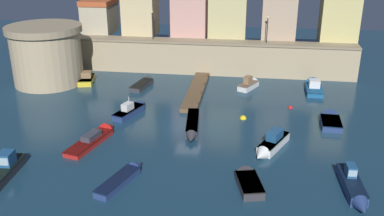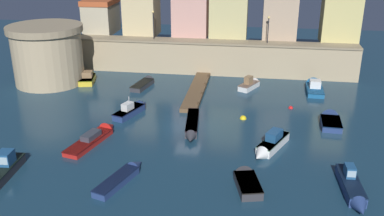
% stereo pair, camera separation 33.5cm
% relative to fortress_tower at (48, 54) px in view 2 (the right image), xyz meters
% --- Properties ---
extents(ground_plane, '(101.27, 101.27, 0.00)m').
position_rel_fortress_tower_xyz_m(ground_plane, '(19.61, -11.11, -3.75)').
color(ground_plane, '#19384C').
extents(quay_wall, '(39.09, 2.83, 4.48)m').
position_rel_fortress_tower_xyz_m(quay_wall, '(19.61, 7.04, -1.49)').
color(quay_wall, tan).
rests_on(quay_wall, ground).
extents(old_town_backdrop, '(38.03, 6.05, 8.41)m').
position_rel_fortress_tower_xyz_m(old_town_backdrop, '(19.49, 10.57, 4.27)').
color(old_town_backdrop, '#B4A98A').
rests_on(old_town_backdrop, ground).
extents(fortress_tower, '(9.25, 9.25, 7.38)m').
position_rel_fortress_tower_xyz_m(fortress_tower, '(0.00, 0.00, 0.00)').
color(fortress_tower, tan).
rests_on(fortress_tower, ground).
extents(pier_dock, '(1.87, 13.38, 0.70)m').
position_rel_fortress_tower_xyz_m(pier_dock, '(19.10, -0.92, -3.53)').
color(pier_dock, brown).
rests_on(pier_dock, ground).
extents(quay_lamp_0, '(0.32, 0.32, 3.83)m').
position_rel_fortress_tower_xyz_m(quay_lamp_0, '(12.07, 7.04, 3.24)').
color(quay_lamp_0, black).
rests_on(quay_lamp_0, quay_wall).
extents(quay_lamp_1, '(0.32, 0.32, 3.49)m').
position_rel_fortress_tower_xyz_m(quay_lamp_1, '(27.32, 7.04, 3.05)').
color(quay_lamp_1, black).
rests_on(quay_lamp_1, quay_wall).
extents(moored_boat_1, '(2.97, 5.49, 2.32)m').
position_rel_fortress_tower_xyz_m(moored_boat_1, '(13.23, -8.45, -3.30)').
color(moored_boat_1, navy).
rests_on(moored_boat_1, ground).
extents(moored_boat_2, '(2.92, 5.94, 1.14)m').
position_rel_fortress_tower_xyz_m(moored_boat_2, '(16.20, -21.77, -3.43)').
color(moored_boat_2, navy).
rests_on(moored_boat_2, ground).
extents(moored_boat_3, '(3.58, 5.71, 1.80)m').
position_rel_fortress_tower_xyz_m(moored_boat_3, '(27.65, -15.02, -3.21)').
color(moored_boat_3, white).
rests_on(moored_boat_3, ground).
extents(moored_boat_4, '(3.02, 4.30, 1.90)m').
position_rel_fortress_tower_xyz_m(moored_boat_4, '(25.51, 1.74, -3.26)').
color(moored_boat_4, white).
rests_on(moored_boat_4, ground).
extents(moored_boat_5, '(2.55, 4.69, 1.89)m').
position_rel_fortress_tower_xyz_m(moored_boat_5, '(4.54, 1.24, -3.25)').
color(moored_boat_5, gold).
rests_on(moored_boat_5, ground).
extents(moored_boat_6, '(1.99, 5.71, 2.09)m').
position_rel_fortress_tower_xyz_m(moored_boat_6, '(33.20, 2.20, -3.34)').
color(moored_boat_6, '#195689').
rests_on(moored_boat_6, ground).
extents(moored_boat_7, '(3.15, 7.32, 1.49)m').
position_rel_fortress_tower_xyz_m(moored_boat_7, '(11.61, -15.18, -3.43)').
color(moored_boat_7, red).
rests_on(moored_boat_7, ground).
extents(moored_boat_8, '(2.34, 5.43, 1.30)m').
position_rel_fortress_tower_xyz_m(moored_boat_8, '(12.31, 0.63, -3.41)').
color(moored_boat_8, '#333338').
rests_on(moored_boat_8, ground).
extents(moored_boat_9, '(1.53, 6.33, 1.87)m').
position_rel_fortress_tower_xyz_m(moored_boat_9, '(33.55, -21.32, -3.24)').
color(moored_boat_9, navy).
rests_on(moored_boat_9, ground).
extents(moored_boat_10, '(2.55, 4.48, 1.52)m').
position_rel_fortress_tower_xyz_m(moored_boat_10, '(25.74, -21.08, -3.37)').
color(moored_boat_10, '#333338').
rests_on(moored_boat_10, ground).
extents(moored_boat_11, '(2.08, 4.33, 1.79)m').
position_rel_fortress_tower_xyz_m(moored_boat_11, '(33.76, -8.07, -3.42)').
color(moored_boat_11, navy).
rests_on(moored_boat_11, ground).
extents(moored_boat_13, '(1.81, 7.27, 1.07)m').
position_rel_fortress_tower_xyz_m(moored_boat_13, '(20.14, -11.75, -3.33)').
color(moored_boat_13, '#333338').
rests_on(moored_boat_13, ground).
extents(mooring_buoy_0, '(0.51, 0.51, 0.51)m').
position_rel_fortress_tower_xyz_m(mooring_buoy_0, '(30.05, -4.53, -3.75)').
color(mooring_buoy_0, red).
rests_on(mooring_buoy_0, ground).
extents(mooring_buoy_1, '(0.69, 0.69, 0.69)m').
position_rel_fortress_tower_xyz_m(mooring_buoy_1, '(24.99, -8.26, -3.75)').
color(mooring_buoy_1, yellow).
rests_on(mooring_buoy_1, ground).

